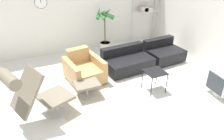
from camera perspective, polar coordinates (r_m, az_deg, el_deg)
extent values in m
plane|color=silver|center=(4.81, 0.57, -7.82)|extent=(12.00, 12.00, 0.00)
cube|color=silver|center=(6.92, -10.04, 16.09)|extent=(12.00, 0.06, 2.80)
cylinder|color=black|center=(6.69, -18.12, 16.43)|extent=(0.35, 0.01, 0.35)
cylinder|color=white|center=(6.69, -18.12, 16.43)|extent=(0.33, 0.02, 0.33)
cube|color=black|center=(6.66, -18.17, 16.81)|extent=(0.01, 0.01, 0.10)
cylinder|color=#BCB29E|center=(4.71, -1.44, -8.72)|extent=(1.86, 1.86, 0.01)
cylinder|color=#BCBCC1|center=(4.63, -14.06, -10.38)|extent=(0.57, 0.57, 0.02)
cylinder|color=#BCBCC1|center=(4.53, -14.30, -8.78)|extent=(0.06, 0.06, 0.30)
cube|color=#6B6051|center=(4.42, -14.60, -6.79)|extent=(0.75, 0.76, 0.06)
cube|color=#6B6051|center=(4.04, -21.46, -5.23)|extent=(0.68, 0.73, 0.71)
cylinder|color=#6B6051|center=(3.81, -25.40, -2.17)|extent=(0.39, 0.57, 0.21)
cylinder|color=#BCBCC1|center=(4.96, -6.44, -6.62)|extent=(0.36, 0.36, 0.02)
cylinder|color=#BCBCC1|center=(4.88, -6.53, -5.24)|extent=(0.05, 0.05, 0.27)
cube|color=#6B6051|center=(4.79, -6.64, -3.61)|extent=(0.53, 0.45, 0.06)
cube|color=silver|center=(5.50, -7.01, -2.53)|extent=(0.76, 0.83, 0.06)
cube|color=#AD8451|center=(5.40, -7.13, -0.80)|extent=(0.69, 0.98, 0.32)
cube|color=#AD8451|center=(5.54, -8.96, 3.89)|extent=(0.58, 0.26, 0.37)
cube|color=#AD8451|center=(5.48, -3.99, 1.04)|extent=(0.25, 0.91, 0.52)
cube|color=#AD8451|center=(5.24, -10.54, -0.79)|extent=(0.25, 0.91, 0.52)
cube|color=black|center=(5.98, 4.08, 0.31)|extent=(1.18, 0.78, 0.05)
cube|color=black|center=(5.90, 4.14, 1.85)|extent=(1.32, 0.91, 0.31)
cube|color=black|center=(6.02, 2.71, 5.34)|extent=(1.27, 0.30, 0.24)
cube|color=black|center=(6.65, 13.26, 2.65)|extent=(0.96, 0.76, 0.05)
cube|color=black|center=(6.58, 13.43, 4.05)|extent=(1.07, 0.89, 0.31)
cube|color=black|center=(6.68, 12.02, 7.18)|extent=(1.02, 0.28, 0.24)
cube|color=black|center=(4.96, 11.22, -0.47)|extent=(0.44, 0.44, 0.02)
cylinder|color=black|center=(4.85, 10.26, -4.54)|extent=(0.02, 0.02, 0.48)
cylinder|color=black|center=(5.06, 14.06, -3.50)|extent=(0.02, 0.02, 0.48)
cylinder|color=black|center=(5.13, 7.90, -2.33)|extent=(0.02, 0.02, 0.48)
cylinder|color=black|center=(5.33, 11.58, -1.43)|extent=(0.02, 0.02, 0.48)
cylinder|color=#B7B7B7|center=(5.50, 26.34, -5.31)|extent=(0.31, 0.31, 0.12)
cube|color=#B7B7B7|center=(5.36, 27.00, -2.74)|extent=(0.46, 0.55, 0.46)
cube|color=#282D33|center=(5.21, 25.31, -3.17)|extent=(0.05, 0.46, 0.40)
cylinder|color=silver|center=(7.09, -1.78, 6.12)|extent=(0.34, 0.34, 0.28)
cylinder|color=#382819|center=(7.04, -1.80, 7.10)|extent=(0.31, 0.31, 0.02)
cylinder|color=brown|center=(6.90, -1.85, 10.34)|extent=(0.04, 0.04, 0.82)
cone|color=#2D6B33|center=(6.80, -1.20, 14.75)|extent=(0.14, 0.29, 0.31)
cone|color=#2D6B33|center=(6.89, -1.51, 14.79)|extent=(0.33, 0.31, 0.30)
cone|color=#2D6B33|center=(6.89, -2.63, 14.63)|extent=(0.37, 0.16, 0.27)
cone|color=#2D6B33|center=(6.78, -3.49, 14.72)|extent=(0.31, 0.41, 0.34)
cone|color=#2D6B33|center=(6.68, -2.83, 14.02)|extent=(0.20, 0.34, 0.24)
cone|color=#2D6B33|center=(6.57, -1.39, 14.19)|extent=(0.45, 0.13, 0.32)
cone|color=#2D6B33|center=(6.67, -0.56, 14.21)|extent=(0.38, 0.32, 0.28)
cylinder|color=#BCBCC1|center=(7.62, 5.24, 13.85)|extent=(0.03, 0.03, 1.84)
cylinder|color=#BCBCC1|center=(8.06, 10.80, 14.29)|extent=(0.03, 0.03, 1.84)
cube|color=white|center=(7.70, 8.64, 14.93)|extent=(0.92, 0.28, 0.02)
cube|color=beige|center=(7.71, 9.19, 15.46)|extent=(0.32, 0.24, 0.12)
cube|color=#B7B2A8|center=(7.63, 8.18, 15.54)|extent=(0.26, 0.24, 0.16)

